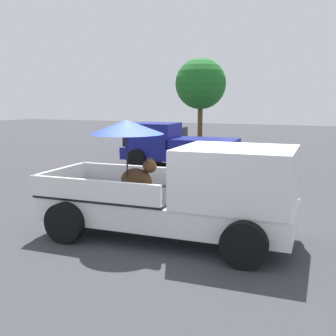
% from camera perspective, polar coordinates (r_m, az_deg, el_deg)
% --- Properties ---
extents(ground_plane, '(80.00, 80.00, 0.00)m').
position_cam_1_polar(ground_plane, '(8.52, -0.17, -9.54)').
color(ground_plane, '#38383D').
extents(pickup_truck_main, '(5.14, 2.46, 2.38)m').
position_cam_1_polar(pickup_truck_main, '(8.10, 2.66, -3.24)').
color(pickup_truck_main, black).
rests_on(pickup_truck_main, ground).
extents(pickup_truck_red, '(4.90, 2.40, 1.80)m').
position_cam_1_polar(pickup_truck_red, '(17.31, 1.11, 3.12)').
color(pickup_truck_red, black).
rests_on(pickup_truck_red, ground).
extents(parked_sedan_near, '(4.46, 2.33, 1.33)m').
position_cam_1_polar(parked_sedan_near, '(21.91, -0.31, 4.10)').
color(parked_sedan_near, black).
rests_on(parked_sedan_near, ground).
extents(tree_by_lot, '(3.29, 3.29, 5.45)m').
position_cam_1_polar(tree_by_lot, '(27.36, 4.52, 11.50)').
color(tree_by_lot, brown).
rests_on(tree_by_lot, ground).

